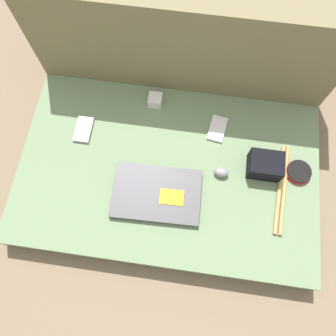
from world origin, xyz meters
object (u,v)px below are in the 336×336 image
(computer_mouse, at_px, (221,172))
(charger_brick, at_px, (155,100))
(speaker_puck, at_px, (299,172))
(camera_pouch, at_px, (265,165))
(laptop, at_px, (157,194))
(phone_black, at_px, (217,129))
(phone_silver, at_px, (84,130))

(computer_mouse, bearing_deg, charger_brick, 139.66)
(speaker_puck, height_order, camera_pouch, camera_pouch)
(computer_mouse, height_order, speaker_puck, computer_mouse)
(laptop, relative_size, speaker_puck, 3.48)
(camera_pouch, bearing_deg, charger_brick, 153.18)
(phone_black, xyz_separation_m, charger_brick, (-0.27, 0.09, 0.02))
(laptop, distance_m, phone_silver, 0.41)
(computer_mouse, distance_m, camera_pouch, 0.17)
(phone_black, bearing_deg, charger_brick, 170.67)
(phone_silver, relative_size, phone_black, 0.94)
(computer_mouse, xyz_separation_m, phone_silver, (-0.58, 0.11, -0.01))
(phone_black, bearing_deg, phone_silver, -163.02)
(speaker_puck, xyz_separation_m, camera_pouch, (-0.14, -0.00, 0.03))
(computer_mouse, distance_m, speaker_puck, 0.30)
(laptop, height_order, phone_black, laptop)
(laptop, height_order, charger_brick, charger_brick)
(speaker_puck, height_order, charger_brick, charger_brick)
(phone_silver, relative_size, charger_brick, 2.02)
(phone_silver, distance_m, camera_pouch, 0.74)
(charger_brick, bearing_deg, speaker_puck, -21.10)
(phone_silver, bearing_deg, speaker_puck, -4.03)
(speaker_puck, relative_size, phone_black, 0.81)
(laptop, height_order, phone_silver, laptop)
(laptop, distance_m, phone_black, 0.37)
(computer_mouse, relative_size, phone_black, 0.48)
(computer_mouse, relative_size, charger_brick, 1.04)
(laptop, distance_m, camera_pouch, 0.43)
(computer_mouse, bearing_deg, phone_silver, 171.49)
(speaker_puck, bearing_deg, computer_mouse, -171.09)
(computer_mouse, xyz_separation_m, speaker_puck, (0.30, 0.05, -0.01))
(computer_mouse, height_order, phone_black, computer_mouse)
(speaker_puck, relative_size, phone_silver, 0.87)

